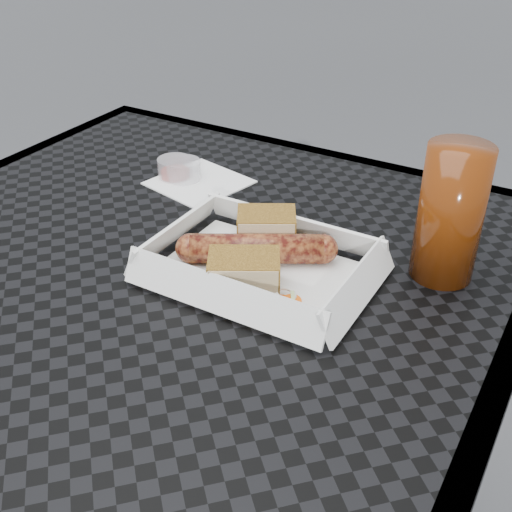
{
  "coord_description": "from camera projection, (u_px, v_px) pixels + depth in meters",
  "views": [
    {
      "loc": [
        0.41,
        -0.5,
        1.15
      ],
      "look_at": [
        0.11,
        0.02,
        0.78
      ],
      "focal_mm": 45.0,
      "sensor_mm": 36.0,
      "label": 1
    }
  ],
  "objects": [
    {
      "name": "bread_near",
      "position": [
        266.0,
        229.0,
        0.77
      ],
      "size": [
        0.08,
        0.08,
        0.04
      ],
      "primitive_type": "cube",
      "rotation": [
        0.0,
        0.0,
        0.52
      ],
      "color": "brown",
      "rests_on": "food_tray"
    },
    {
      "name": "patio_table",
      "position": [
        170.0,
        311.0,
        0.8
      ],
      "size": [
        0.8,
        0.8,
        0.74
      ],
      "color": "black",
      "rests_on": "ground"
    },
    {
      "name": "veg_garnish",
      "position": [
        283.0,
        303.0,
        0.67
      ],
      "size": [
        0.03,
        0.03,
        0.0
      ],
      "color": "#EF580A",
      "rests_on": "food_tray"
    },
    {
      "name": "bratwurst",
      "position": [
        257.0,
        249.0,
        0.74
      ],
      "size": [
        0.17,
        0.11,
        0.03
      ],
      "rotation": [
        0.0,
        0.0,
        0.52
      ],
      "color": "brown",
      "rests_on": "food_tray"
    },
    {
      "name": "food_tray",
      "position": [
        260.0,
        273.0,
        0.73
      ],
      "size": [
        0.22,
        0.15,
        0.0
      ],
      "primitive_type": "cube",
      "color": "white",
      "rests_on": "patio_table"
    },
    {
      "name": "napkin",
      "position": [
        199.0,
        183.0,
        0.93
      ],
      "size": [
        0.14,
        0.14,
        0.0
      ],
      "primitive_type": "cube",
      "rotation": [
        0.0,
        0.0,
        -0.22
      ],
      "color": "white",
      "rests_on": "patio_table"
    },
    {
      "name": "condiment_cup_sauce",
      "position": [
        175.0,
        168.0,
        0.94
      ],
      "size": [
        0.05,
        0.05,
        0.03
      ],
      "primitive_type": "cylinder",
      "color": "maroon",
      "rests_on": "patio_table"
    },
    {
      "name": "condiment_cup_empty",
      "position": [
        184.0,
        170.0,
        0.93
      ],
      "size": [
        0.05,
        0.05,
        0.03
      ],
      "primitive_type": "cylinder",
      "color": "silver",
      "rests_on": "patio_table"
    },
    {
      "name": "bread_far",
      "position": [
        244.0,
        272.0,
        0.69
      ],
      "size": [
        0.09,
        0.08,
        0.04
      ],
      "primitive_type": "cube",
      "rotation": [
        0.0,
        0.0,
        0.52
      ],
      "color": "brown",
      "rests_on": "food_tray"
    },
    {
      "name": "drink_glass",
      "position": [
        451.0,
        214.0,
        0.69
      ],
      "size": [
        0.07,
        0.07,
        0.16
      ],
      "primitive_type": "cylinder",
      "color": "#511F06",
      "rests_on": "patio_table"
    }
  ]
}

